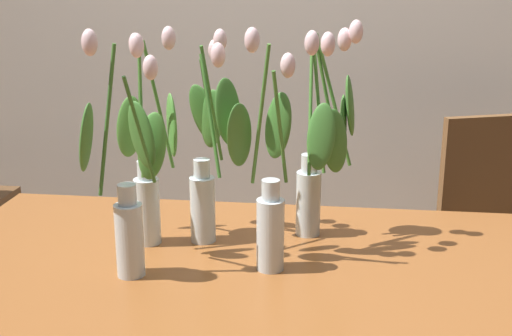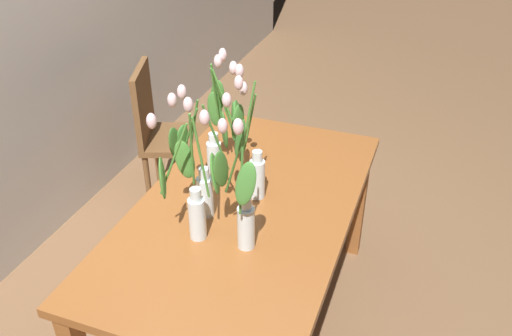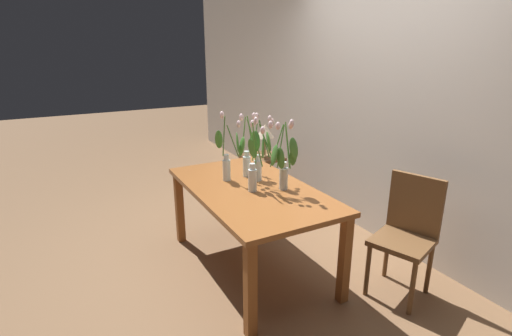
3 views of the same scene
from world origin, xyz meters
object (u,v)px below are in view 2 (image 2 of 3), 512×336
at_px(dining_table, 245,222).
at_px(dining_chair, 162,129).
at_px(tulip_vase_4, 193,193).
at_px(tulip_vase_3, 242,207).
at_px(tulip_vase_2, 200,169).
at_px(tulip_vase_0, 252,160).
at_px(tulip_vase_1, 220,130).

bearing_deg(dining_table, dining_chair, 46.43).
relative_size(tulip_vase_4, dining_chair, 0.62).
relative_size(tulip_vase_3, tulip_vase_4, 1.02).
xyz_separation_m(dining_table, tulip_vase_3, (-0.26, -0.09, 0.28)).
height_order(dining_table, tulip_vase_2, tulip_vase_2).
distance_m(dining_table, tulip_vase_4, 0.41).
height_order(tulip_vase_4, dining_chair, tulip_vase_4).
xyz_separation_m(tulip_vase_0, tulip_vase_2, (-0.18, 0.15, 0.03)).
relative_size(dining_table, tulip_vase_3, 2.73).
relative_size(tulip_vase_0, tulip_vase_3, 0.99).
height_order(tulip_vase_0, tulip_vase_4, tulip_vase_0).
distance_m(tulip_vase_4, dining_chair, 1.42).
height_order(tulip_vase_0, tulip_vase_2, tulip_vase_0).
height_order(tulip_vase_0, dining_chair, tulip_vase_0).
height_order(tulip_vase_1, tulip_vase_2, tulip_vase_1).
relative_size(dining_table, dining_chair, 1.72).
bearing_deg(tulip_vase_2, tulip_vase_4, -165.81).
xyz_separation_m(tulip_vase_0, tulip_vase_3, (-0.33, -0.08, 0.00)).
xyz_separation_m(dining_table, dining_chair, (0.85, 0.89, -0.12)).
distance_m(tulip_vase_1, tulip_vase_2, 0.30).
distance_m(tulip_vase_0, tulip_vase_3, 0.34).
bearing_deg(tulip_vase_0, tulip_vase_4, 160.63).
height_order(dining_table, tulip_vase_0, tulip_vase_0).
relative_size(tulip_vase_1, dining_chair, 0.63).
relative_size(tulip_vase_2, tulip_vase_4, 0.98).
bearing_deg(tulip_vase_4, tulip_vase_0, -19.37).
bearing_deg(tulip_vase_0, tulip_vase_3, -165.61).
xyz_separation_m(tulip_vase_1, tulip_vase_4, (-0.45, -0.08, -0.03)).
xyz_separation_m(tulip_vase_0, dining_chair, (0.78, 0.90, -0.40)).
relative_size(tulip_vase_2, dining_chair, 0.60).
bearing_deg(dining_chair, tulip_vase_4, -144.82).
bearing_deg(dining_table, tulip_vase_1, 44.73).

